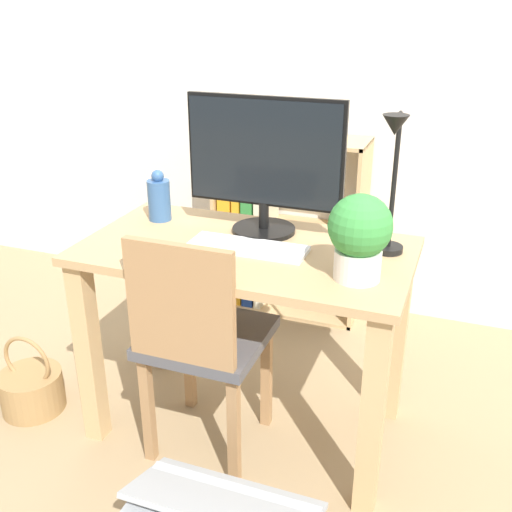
% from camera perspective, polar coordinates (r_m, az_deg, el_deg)
% --- Properties ---
extents(ground_plane, '(10.00, 10.00, 0.00)m').
position_cam_1_polar(ground_plane, '(2.43, -0.85, -15.60)').
color(ground_plane, '#997F5B').
extents(wall_back, '(8.00, 0.05, 2.60)m').
position_cam_1_polar(wall_back, '(2.99, 7.40, 18.86)').
color(wall_back, silver).
rests_on(wall_back, ground_plane).
extents(desk, '(1.13, 0.62, 0.75)m').
position_cam_1_polar(desk, '(2.11, -0.95, -3.26)').
color(desk, tan).
rests_on(desk, ground_plane).
extents(monitor, '(0.57, 0.23, 0.48)m').
position_cam_1_polar(monitor, '(2.10, 0.80, 9.18)').
color(monitor, black).
rests_on(monitor, desk).
extents(keyboard, '(0.40, 0.14, 0.02)m').
position_cam_1_polar(keyboard, '(2.02, -0.78, 0.84)').
color(keyboard, silver).
rests_on(keyboard, desk).
extents(vase, '(0.09, 0.09, 0.20)m').
position_cam_1_polar(vase, '(2.30, -9.22, 5.45)').
color(vase, '#33598C').
rests_on(vase, desk).
extents(desk_lamp, '(0.10, 0.19, 0.47)m').
position_cam_1_polar(desk_lamp, '(1.91, 12.90, 7.82)').
color(desk_lamp, black).
rests_on(desk_lamp, desk).
extents(potted_plant, '(0.19, 0.19, 0.26)m').
position_cam_1_polar(potted_plant, '(1.79, 9.84, 2.05)').
color(potted_plant, silver).
rests_on(potted_plant, desk).
extents(chair, '(0.40, 0.40, 0.87)m').
position_cam_1_polar(chair, '(2.04, -5.40, -7.71)').
color(chair, '#4C4C51').
rests_on(chair, ground_plane).
extents(bookshelf, '(0.75, 0.28, 0.92)m').
position_cam_1_polar(bookshelf, '(3.10, 0.84, 2.37)').
color(bookshelf, tan).
rests_on(bookshelf, ground_plane).
extents(basket, '(0.25, 0.25, 0.33)m').
position_cam_1_polar(basket, '(2.61, -20.58, -11.76)').
color(basket, '#997547').
rests_on(basket, ground_plane).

